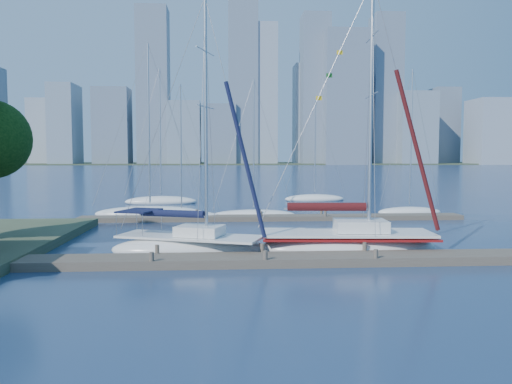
{
  "coord_description": "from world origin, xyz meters",
  "views": [
    {
      "loc": [
        -1.81,
        -22.71,
        4.97
      ],
      "look_at": [
        -0.11,
        4.0,
        3.07
      ],
      "focal_mm": 35.0,
      "sensor_mm": 36.0,
      "label": 1
    }
  ],
  "objects": [
    {
      "name": "far_shore",
      "position": [
        0.0,
        320.0,
        0.0
      ],
      "size": [
        800.0,
        100.0,
        1.5
      ],
      "primitive_type": "cube",
      "color": "#38472D",
      "rests_on": "ground"
    },
    {
      "name": "bg_boat_0",
      "position": [
        -7.98,
        19.01,
        0.29
      ],
      "size": [
        9.43,
        5.1,
        14.58
      ],
      "rotation": [
        0.0,
        0.0,
        0.3
      ],
      "color": "white",
      "rests_on": "ground"
    },
    {
      "name": "skyline",
      "position": [
        25.69,
        290.1,
        34.52
      ],
      "size": [
        503.03,
        51.31,
        100.31
      ],
      "color": "gray",
      "rests_on": "ground"
    },
    {
      "name": "far_dock",
      "position": [
        2.0,
        16.0,
        0.18
      ],
      "size": [
        30.0,
        1.8,
        0.36
      ],
      "primitive_type": "cube",
      "color": "#50473B",
      "rests_on": "ground"
    },
    {
      "name": "near_dock",
      "position": [
        0.0,
        0.0,
        0.2
      ],
      "size": [
        26.0,
        2.0,
        0.4
      ],
      "primitive_type": "cube",
      "color": "#50473B",
      "rests_on": "ground"
    },
    {
      "name": "bg_boat_2",
      "position": [
        0.57,
        17.72,
        0.23
      ],
      "size": [
        7.23,
        4.07,
        11.45
      ],
      "rotation": [
        0.0,
        0.0,
        0.33
      ],
      "color": "white",
      "rests_on": "ground"
    },
    {
      "name": "bg_boat_1",
      "position": [
        -5.21,
        17.03,
        0.23
      ],
      "size": [
        6.56,
        3.29,
        10.95
      ],
      "rotation": [
        0.0,
        0.0,
        -0.22
      ],
      "color": "white",
      "rests_on": "ground"
    },
    {
      "name": "bg_boat_4",
      "position": [
        14.18,
        19.21,
        0.25
      ],
      "size": [
        5.75,
        2.68,
        12.67
      ],
      "rotation": [
        0.0,
        0.0,
        0.15
      ],
      "color": "white",
      "rests_on": "ground"
    },
    {
      "name": "ground",
      "position": [
        0.0,
        0.0,
        0.0
      ],
      "size": [
        700.0,
        700.0,
        0.0
      ],
      "primitive_type": "plane",
      "color": "navy",
      "rests_on": "ground"
    },
    {
      "name": "sailboat_navy",
      "position": [
        -3.59,
        2.76,
        1.09
      ],
      "size": [
        8.36,
        5.1,
        13.34
      ],
      "rotation": [
        0.0,
        0.0,
        -0.34
      ],
      "color": "white",
      "rests_on": "ground"
    },
    {
      "name": "bg_boat_7",
      "position": [
        8.33,
        32.65,
        0.25
      ],
      "size": [
        7.03,
        3.59,
        11.6
      ],
      "rotation": [
        0.0,
        0.0,
        -0.22
      ],
      "color": "white",
      "rests_on": "ground"
    },
    {
      "name": "bg_boat_6",
      "position": [
        -8.49,
        30.24,
        0.29
      ],
      "size": [
        7.94,
        5.05,
        14.53
      ],
      "rotation": [
        0.0,
        0.0,
        0.38
      ],
      "color": "white",
      "rests_on": "ground"
    },
    {
      "name": "sailboat_maroon",
      "position": [
        4.59,
        2.51,
        1.06
      ],
      "size": [
        9.49,
        3.71,
        14.44
      ],
      "rotation": [
        0.0,
        0.0,
        -0.07
      ],
      "color": "white",
      "rests_on": "ground"
    }
  ]
}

